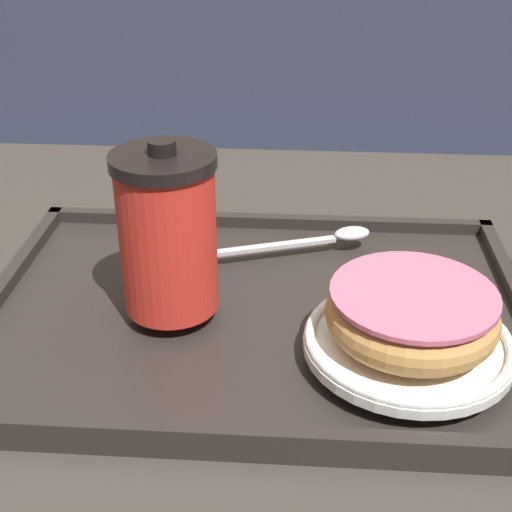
# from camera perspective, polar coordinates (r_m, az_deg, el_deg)

# --- Properties ---
(booth_bench) EXTENTS (1.72, 0.44, 1.00)m
(booth_bench) POSITION_cam_1_polar(r_m,az_deg,el_deg) (1.54, 3.52, 0.10)
(booth_bench) COLOR #33384C
(booth_bench) RESTS_ON ground_plane
(cafe_table) EXTENTS (0.81, 0.87, 0.72)m
(cafe_table) POSITION_cam_1_polar(r_m,az_deg,el_deg) (0.71, -1.53, -18.09)
(cafe_table) COLOR #38332D
(cafe_table) RESTS_ON ground_plane
(serving_tray) EXTENTS (0.46, 0.33, 0.02)m
(serving_tray) POSITION_cam_1_polar(r_m,az_deg,el_deg) (0.61, -0.00, -4.69)
(serving_tray) COLOR #282321
(serving_tray) RESTS_ON cafe_table
(coffee_cup_front) EXTENTS (0.08, 0.08, 0.14)m
(coffee_cup_front) POSITION_cam_1_polar(r_m,az_deg,el_deg) (0.56, -7.09, 1.92)
(coffee_cup_front) COLOR red
(coffee_cup_front) RESTS_ON serving_tray
(plate_with_chocolate_donut) EXTENTS (0.16, 0.16, 0.01)m
(plate_with_chocolate_donut) POSITION_cam_1_polar(r_m,az_deg,el_deg) (0.54, 12.07, -6.73)
(plate_with_chocolate_donut) COLOR white
(plate_with_chocolate_donut) RESTS_ON serving_tray
(donut_chocolate_glazed) EXTENTS (0.13, 0.13, 0.04)m
(donut_chocolate_glazed) POSITION_cam_1_polar(r_m,az_deg,el_deg) (0.53, 12.35, -4.47)
(donut_chocolate_glazed) COLOR tan
(donut_chocolate_glazed) RESTS_ON plate_with_chocolate_donut
(spoon) EXTENTS (0.15, 0.06, 0.01)m
(spoon) POSITION_cam_1_polar(r_m,az_deg,el_deg) (0.69, 5.82, 1.51)
(spoon) COLOR silver
(spoon) RESTS_ON serving_tray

